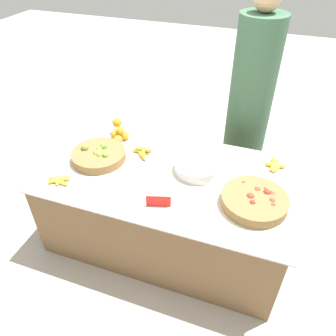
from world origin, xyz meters
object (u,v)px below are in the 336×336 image
at_px(price_sign, 158,201).
at_px(tomato_basket, 255,201).
at_px(vendor_person, 249,105).
at_px(lime_bowl, 99,155).
at_px(metal_bowl, 198,167).

bearing_deg(price_sign, tomato_basket, 3.38).
bearing_deg(vendor_person, lime_bowl, -135.80).
relative_size(lime_bowl, vendor_person, 0.23).
bearing_deg(metal_bowl, tomato_basket, -26.84).
bearing_deg(price_sign, lime_bowl, 134.94).
relative_size(metal_bowl, price_sign, 2.18).
height_order(metal_bowl, price_sign, price_sign).
bearing_deg(lime_bowl, metal_bowl, 8.60).
xyz_separation_m(tomato_basket, vendor_person, (-0.20, 1.00, 0.12)).
relative_size(tomato_basket, price_sign, 2.76).
height_order(lime_bowl, vendor_person, vendor_person).
bearing_deg(vendor_person, metal_bowl, -105.31).
relative_size(tomato_basket, vendor_person, 0.24).
distance_m(price_sign, vendor_person, 1.26).
xyz_separation_m(tomato_basket, price_sign, (-0.55, -0.20, 0.00)).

